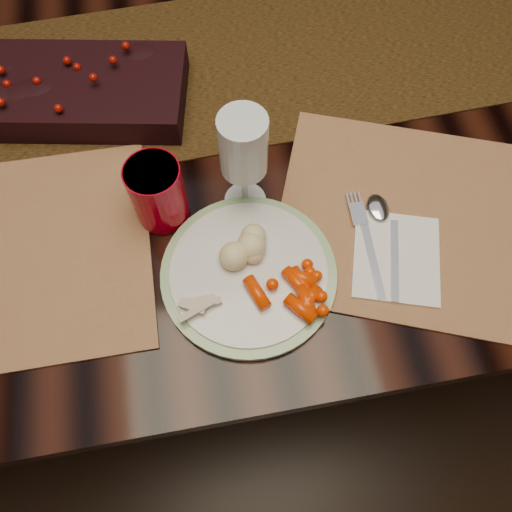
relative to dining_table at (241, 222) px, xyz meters
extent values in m
plane|color=black|center=(0.00, 0.00, -0.38)|extent=(5.00, 5.00, 0.00)
cube|color=black|center=(0.00, 0.00, 0.00)|extent=(1.80, 1.00, 0.75)
cube|color=#462409|center=(-0.05, 0.12, 0.38)|extent=(1.90, 0.47, 0.00)
cube|color=#856148|center=(0.27, -0.26, 0.38)|extent=(0.58, 0.50, 0.00)
cylinder|color=silver|center=(-0.03, -0.30, 0.39)|extent=(0.32, 0.32, 0.01)
cube|color=white|center=(0.19, -0.31, 0.38)|extent=(0.17, 0.18, 0.01)
cylinder|color=#8F0011|center=(-0.14, -0.17, 0.43)|extent=(0.09, 0.09, 0.11)
camera|label=1|loc=(-0.07, -0.59, 1.05)|focal=35.00mm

